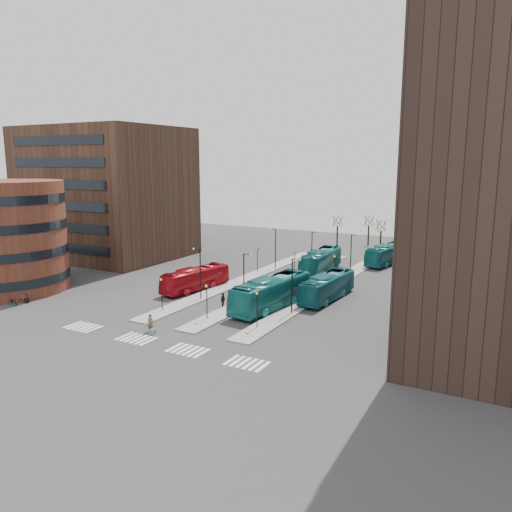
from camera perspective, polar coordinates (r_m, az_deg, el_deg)
The scene contains 23 objects.
ground at distance 45.45m, azimuth -16.03°, elevation -10.81°, with size 160.00×160.00×0.00m, color #2D2D30.
island_left at distance 70.69m, azimuth -1.12°, elevation -2.56°, with size 2.50×45.00×0.15m, color gray.
island_mid at distance 67.98m, azimuth 3.28°, elevation -3.12°, with size 2.50×45.00×0.15m, color gray.
island_right at distance 65.70m, azimuth 8.01°, elevation -3.70°, with size 2.50×45.00×0.15m, color gray.
suitcase at distance 49.51m, azimuth -11.69°, elevation -8.48°, with size 0.40×0.32×0.50m, color #1A3D93.
red_bus at distance 64.84m, azimuth -6.92°, elevation -2.60°, with size 2.48×10.60×2.95m, color #AC0D17.
teal_bus_a at distance 56.51m, azimuth 1.79°, elevation -4.19°, with size 3.01×12.89×3.59m, color #167171.
teal_bus_b at distance 75.46m, azimuth 7.42°, elevation -0.53°, with size 2.85×12.18×3.39m, color #135F60.
teal_bus_c at distance 60.63m, azimuth 8.16°, elevation -3.49°, with size 2.61×11.17×3.11m, color #15606C.
teal_bus_d at distance 83.41m, azimuth 14.81°, elevation 0.22°, with size 2.72×11.61×3.23m, color #166C6F.
traveller at distance 50.00m, azimuth -11.99°, elevation -7.51°, with size 0.66×0.43×1.81m, color brown.
commuter_a at distance 61.33m, azimuth -9.84°, elevation -4.02°, with size 0.87×0.67×1.78m, color black.
commuter_b at distance 56.84m, azimuth -3.79°, elevation -5.08°, with size 1.03×0.43×1.76m, color black.
commuter_c at distance 56.61m, azimuth -2.75°, elevation -5.11°, with size 1.17×0.67×1.81m, color black.
bicycle_near at distance 64.21m, azimuth -26.02°, elevation -4.70°, with size 0.62×1.78×0.93m, color gray.
bicycle_mid at distance 64.94m, azimuth -25.05°, elevation -4.38°, with size 0.52×1.82×1.10m, color gray.
bicycle_far at distance 65.04m, azimuth -24.93°, elevation -4.41°, with size 0.63×1.81×0.95m, color gray.
crosswalk_stripes at distance 47.06m, azimuth -11.02°, elevation -9.81°, with size 22.35×2.40×0.01m.
round_building at distance 71.13m, azimuth -26.79°, elevation 2.02°, with size 15.16×15.16×14.00m.
office_block at distance 90.61m, azimuth -16.63°, elevation 6.93°, with size 25.00×20.12×22.00m.
sign_poles at distance 61.54m, azimuth 0.15°, elevation -2.35°, with size 12.45×22.12×3.65m.
lamp_posts at distance 65.18m, azimuth 3.06°, elevation -0.57°, with size 14.04×20.24×6.12m.
bare_trees at distance 97.28m, azimuth 12.00°, elevation 2.48°, with size 10.97×8.14×5.90m.
Camera 1 is at (30.34, -29.59, 16.41)m, focal length 35.00 mm.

